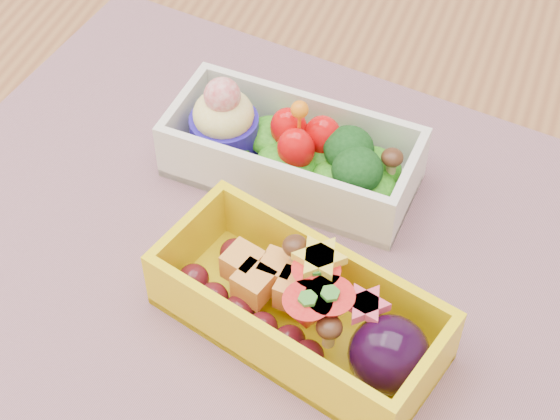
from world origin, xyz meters
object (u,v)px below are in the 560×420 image
(placemat, at_px, (267,249))
(bento_yellow, at_px, (305,310))
(table, at_px, (319,306))
(bento_white, at_px, (291,151))

(placemat, bearing_deg, bento_yellow, -50.99)
(placemat, xyz_separation_m, bento_yellow, (0.05, -0.06, 0.03))
(table, relative_size, bento_white, 6.49)
(table, xyz_separation_m, bento_yellow, (0.02, -0.09, 0.13))
(bento_white, height_order, bento_yellow, bento_white)
(table, height_order, placemat, placemat)
(placemat, distance_m, bento_white, 0.08)
(table, distance_m, bento_white, 0.14)
(placemat, xyz_separation_m, bento_white, (-0.01, 0.07, 0.03))
(bento_white, distance_m, bento_yellow, 0.14)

